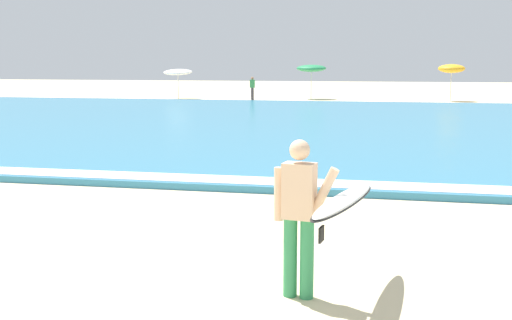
# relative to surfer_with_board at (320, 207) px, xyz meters

# --- Properties ---
(ground_plane) EXTENTS (160.00, 160.00, 0.00)m
(ground_plane) POSITION_rel_surfer_with_board_xyz_m (-3.12, 0.15, -1.03)
(ground_plane) COLOR beige
(sea) EXTENTS (120.00, 28.00, 0.14)m
(sea) POSITION_rel_surfer_with_board_xyz_m (-3.12, 19.27, -0.96)
(sea) COLOR teal
(sea) RESTS_ON ground
(surf_foam) EXTENTS (120.00, 0.85, 0.01)m
(surf_foam) POSITION_rel_surfer_with_board_xyz_m (-3.12, 5.87, -0.88)
(surf_foam) COLOR white
(surf_foam) RESTS_ON sea
(surfer_with_board) EXTENTS (1.10, 2.61, 1.73)m
(surfer_with_board) POSITION_rel_surfer_with_board_xyz_m (0.00, 0.00, 0.00)
(surfer_with_board) COLOR #338E56
(surfer_with_board) RESTS_ON ground
(beach_umbrella_0) EXTENTS (2.02, 2.05, 2.16)m
(beach_umbrella_0) POSITION_rel_surfer_with_board_xyz_m (-13.98, 36.09, 0.85)
(beach_umbrella_0) COLOR beige
(beach_umbrella_0) RESTS_ON ground
(beach_umbrella_1) EXTENTS (2.07, 2.08, 2.43)m
(beach_umbrella_1) POSITION_rel_surfer_with_board_xyz_m (-4.72, 37.76, 1.11)
(beach_umbrella_1) COLOR beige
(beach_umbrella_1) RESTS_ON ground
(beach_umbrella_2) EXTENTS (1.73, 1.76, 2.47)m
(beach_umbrella_2) POSITION_rel_surfer_with_board_xyz_m (4.67, 37.21, 1.12)
(beach_umbrella_2) COLOR beige
(beach_umbrella_2) RESTS_ON ground
(beachgoer_near_row_left) EXTENTS (0.32, 0.20, 1.58)m
(beachgoer_near_row_left) POSITION_rel_surfer_with_board_xyz_m (-8.53, 35.77, -0.18)
(beachgoer_near_row_left) COLOR #383842
(beachgoer_near_row_left) RESTS_ON ground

